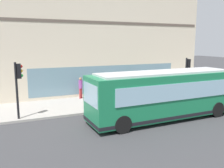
% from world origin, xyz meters
% --- Properties ---
extents(ground, '(120.00, 120.00, 0.00)m').
position_xyz_m(ground, '(0.00, 0.00, 0.00)').
color(ground, '#38383A').
extents(sidewalk_curb, '(4.84, 40.00, 0.15)m').
position_xyz_m(sidewalk_curb, '(5.02, 0.00, 0.07)').
color(sidewalk_curb, '#9E9991').
rests_on(sidewalk_curb, ground).
extents(building_corner, '(6.04, 19.87, 11.96)m').
position_xyz_m(building_corner, '(10.44, 0.00, 5.97)').
color(building_corner, beige).
rests_on(building_corner, ground).
extents(city_bus_nearside, '(2.80, 10.10, 3.07)m').
position_xyz_m(city_bus_nearside, '(-0.22, -0.73, 1.55)').
color(city_bus_nearside, '#197247').
rests_on(city_bus_nearside, ground).
extents(traffic_light_near_corner, '(0.32, 0.49, 3.46)m').
position_xyz_m(traffic_light_near_corner, '(3.20, -5.42, 2.56)').
color(traffic_light_near_corner, black).
rests_on(traffic_light_near_corner, sidewalk_curb).
extents(traffic_light_down_block, '(0.32, 0.49, 3.53)m').
position_xyz_m(traffic_light_down_block, '(2.97, 7.76, 2.62)').
color(traffic_light_down_block, black).
rests_on(traffic_light_down_block, sidewalk_curb).
extents(fire_hydrant, '(0.35, 0.35, 0.74)m').
position_xyz_m(fire_hydrant, '(6.35, -2.28, 0.51)').
color(fire_hydrant, gold).
rests_on(fire_hydrant, sidewalk_curb).
extents(pedestrian_by_light_pole, '(0.32, 0.32, 1.65)m').
position_xyz_m(pedestrian_by_light_pole, '(6.07, -3.15, 1.09)').
color(pedestrian_by_light_pole, black).
rests_on(pedestrian_by_light_pole, sidewalk_curb).
extents(pedestrian_near_hydrant, '(0.32, 0.32, 1.80)m').
position_xyz_m(pedestrian_near_hydrant, '(6.83, 2.77, 1.20)').
color(pedestrian_near_hydrant, '#B23338').
rests_on(pedestrian_near_hydrant, sidewalk_curb).
extents(newspaper_vending_box, '(0.44, 0.43, 0.90)m').
position_xyz_m(newspaper_vending_box, '(5.96, 0.02, 0.60)').
color(newspaper_vending_box, '#263F99').
rests_on(newspaper_vending_box, sidewalk_curb).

